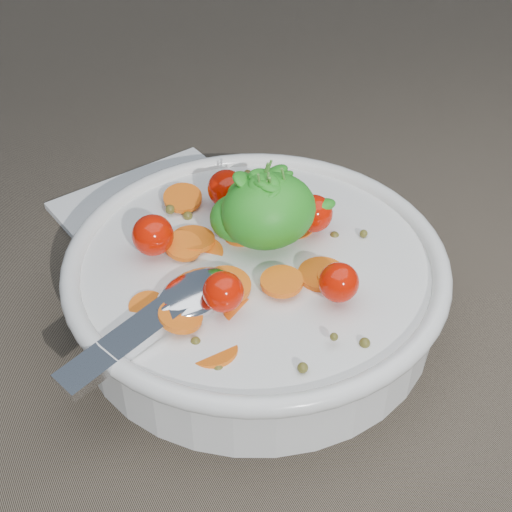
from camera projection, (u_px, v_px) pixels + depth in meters
name	position (u px, v px, depth m)	size (l,w,h in m)	color
ground	(227.00, 314.00, 0.59)	(6.00, 6.00, 0.00)	brown
bowl	(256.00, 279.00, 0.57)	(0.33, 0.30, 0.13)	white
napkin	(161.00, 211.00, 0.69)	(0.17, 0.15, 0.01)	white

